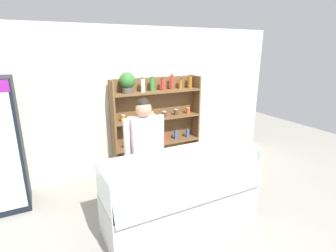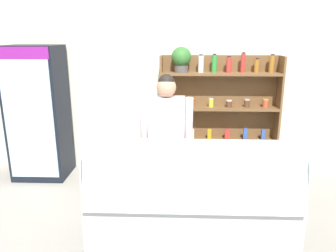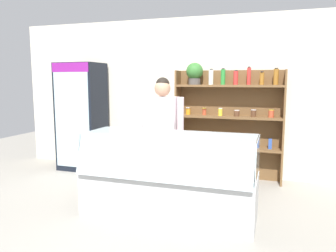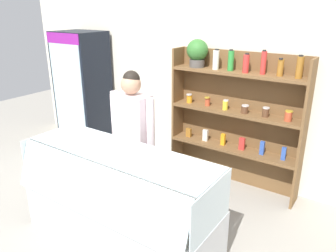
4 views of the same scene
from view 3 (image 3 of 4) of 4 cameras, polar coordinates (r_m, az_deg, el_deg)
name	(u,v)px [view 3 (image 3 of 4)]	position (r m, az deg, el deg)	size (l,w,h in m)	color
ground_plane	(152,216)	(4.11, -2.83, -15.44)	(12.00, 12.00, 0.00)	gray
back_wall	(194,97)	(5.77, 4.59, 5.14)	(6.80, 0.10, 2.70)	silver
drinks_fridge	(82,117)	(6.22, -14.78, 1.60)	(0.76, 0.63, 1.94)	black
shelving_unit	(224,114)	(5.45, 9.79, 2.15)	(1.74, 0.29, 1.92)	brown
deli_display_case	(168,191)	(4.02, 0.08, -11.17)	(2.06, 0.79, 1.01)	silver
shop_clerk	(162,128)	(4.47, -0.98, -0.28)	(0.60, 0.25, 1.67)	#2D2D38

